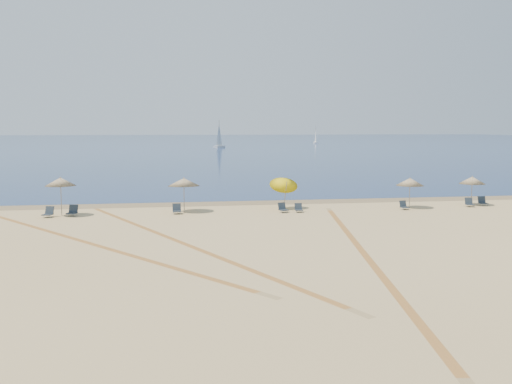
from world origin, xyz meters
TOP-DOWN VIEW (x-y plane):
  - ground at (0.00, 0.00)m, footprint 160.00×160.00m
  - ocean at (0.00, 225.00)m, footprint 500.00×500.00m
  - wet_sand at (0.00, 24.00)m, footprint 500.00×500.00m
  - umbrella_1 at (-13.29, 19.40)m, footprint 2.02×2.03m
  - umbrella_2 at (-5.11, 19.98)m, footprint 2.27×2.28m
  - umbrella_3 at (2.07, 20.18)m, footprint 2.04×2.10m
  - umbrella_4 at (11.34, 19.36)m, footprint 2.01×2.01m
  - umbrella_5 at (16.63, 20.01)m, footprint 1.94×1.94m
  - chair_2 at (-14.04, 18.91)m, footprint 0.77×0.83m
  - chair_3 at (-12.56, 19.26)m, footprint 0.76×0.84m
  - chair_4 at (-5.64, 19.11)m, footprint 0.60×0.70m
  - chair_5 at (1.67, 18.60)m, footprint 0.73×0.79m
  - chair_6 at (2.79, 18.54)m, footprint 0.55×0.64m
  - chair_7 at (10.60, 18.61)m, footprint 0.62×0.69m
  - chair_8 at (16.03, 19.24)m, footprint 0.67×0.74m
  - chair_9 at (17.33, 19.63)m, footprint 0.62×0.72m
  - sailboat_0 at (47.67, 183.11)m, footprint 1.58×4.45m
  - sailboat_1 at (8.40, 143.50)m, footprint 3.86×5.37m
  - tire_tracks at (-4.65, 8.86)m, footprint 50.02×41.87m

SIDE VIEW (x-z plane):
  - ground at x=0.00m, z-range 0.00..0.00m
  - tire_tracks at x=-4.65m, z-range 0.00..0.00m
  - wet_sand at x=0.00m, z-range 0.00..0.00m
  - ocean at x=0.00m, z-range 0.01..0.01m
  - chair_6 at x=2.79m, z-range -0.04..0.58m
  - chair_7 at x=10.60m, z-range -0.04..0.59m
  - chair_8 at x=16.03m, z-range -0.04..0.63m
  - chair_5 at x=1.67m, z-range -0.04..0.63m
  - chair_4 at x=-5.64m, z-range -0.04..0.65m
  - chair_9 at x=17.33m, z-range -0.04..0.65m
  - chair_2 at x=-14.04m, z-range -0.04..0.66m
  - chair_3 at x=-12.56m, z-range -0.04..0.69m
  - umbrella_5 at x=16.63m, z-range 0.78..3.03m
  - umbrella_4 at x=11.34m, z-range 0.79..3.06m
  - sailboat_0 at x=47.67m, z-range -1.28..5.20m
  - umbrella_3 at x=2.07m, z-range 0.62..3.32m
  - umbrella_2 at x=-5.11m, z-range 0.87..3.31m
  - umbrella_1 at x=-13.29m, z-range 0.98..3.61m
  - sailboat_1 at x=8.40m, z-range -1.59..6.45m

